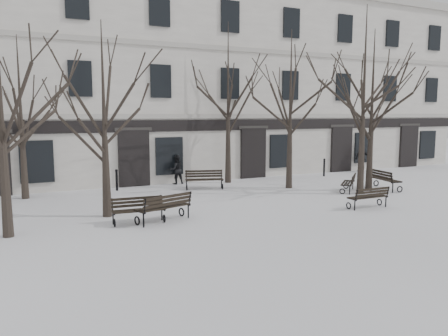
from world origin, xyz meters
TOP-DOWN VIEW (x-y plane):
  - ground at (0.00, 0.00)m, footprint 100.00×100.00m
  - building at (0.00, 12.96)m, footprint 40.40×10.20m
  - tree_1 at (-6.03, 1.78)m, footprint 4.89×4.89m
  - tree_2 at (5.58, 1.33)m, footprint 6.02×6.02m
  - tree_3 at (6.59, 1.84)m, footprint 5.39×5.39m
  - tree_4 at (-8.67, 6.78)m, footprint 4.95×4.95m
  - tree_5 at (1.42, 7.00)m, footprint 5.96×5.96m
  - tree_6 at (3.44, 4.09)m, footprint 5.47×5.47m
  - bench_0 at (-5.24, 0.33)m, footprint 1.82×0.77m
  - bench_1 at (-4.38, 0.09)m, footprint 2.10×1.29m
  - bench_2 at (3.64, -1.26)m, footprint 1.72×0.63m
  - bench_3 at (-0.55, 5.66)m, footprint 1.96×1.20m
  - bench_4 at (5.48, 1.98)m, footprint 1.59×1.54m
  - bench_5 at (7.42, 1.74)m, footprint 1.04×2.06m
  - bollard_a at (-4.59, 7.05)m, footprint 0.14×0.14m
  - bollard_b at (7.67, 6.67)m, footprint 0.14×0.14m
  - pedestrian_b at (-1.29, 7.71)m, footprint 0.76×0.59m
  - pedestrian_c at (11.22, 7.34)m, footprint 1.03×0.43m

SIDE VIEW (x-z plane):
  - ground at x=0.00m, z-range 0.00..0.00m
  - pedestrian_b at x=-1.29m, z-range -0.78..0.78m
  - pedestrian_c at x=11.22m, z-range -0.88..0.88m
  - bench_4 at x=5.48m, z-range 0.04..0.87m
  - bench_2 at x=3.64m, z-range 0.04..0.90m
  - bench_0 at x=-5.24m, z-range 0.04..0.93m
  - bench_3 at x=-0.55m, z-range 0.04..0.98m
  - bench_5 at x=7.42m, z-range 0.04..1.04m
  - bench_1 at x=-4.38m, z-range 0.04..1.05m
  - bollard_a at x=-4.59m, z-range 0.04..1.10m
  - bollard_b at x=7.67m, z-range 0.04..1.11m
  - tree_1 at x=-6.03m, z-range 0.87..7.86m
  - tree_4 at x=-8.67m, z-range 0.88..7.96m
  - tree_3 at x=6.59m, z-range 0.96..8.66m
  - tree_6 at x=3.44m, z-range 0.98..8.79m
  - tree_5 at x=1.42m, z-range 1.07..9.59m
  - tree_2 at x=5.58m, z-range 1.08..9.68m
  - building at x=0.00m, z-range -0.18..11.22m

